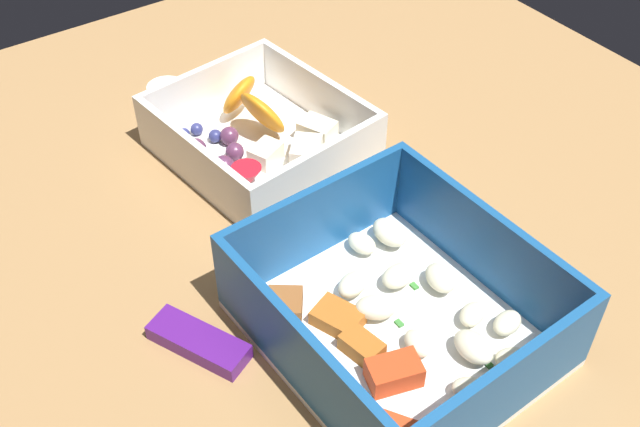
% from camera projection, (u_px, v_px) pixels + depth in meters
% --- Properties ---
extents(table_surface, '(0.80, 0.80, 0.02)m').
position_uv_depth(table_surface, '(311.00, 239.00, 0.59)').
color(table_surface, '#9E7547').
rests_on(table_surface, ground).
extents(pasta_container, '(0.19, 0.17, 0.07)m').
position_uv_depth(pasta_container, '(398.00, 314.00, 0.50)').
color(pasta_container, white).
rests_on(pasta_container, table_surface).
extents(fruit_bowl, '(0.17, 0.16, 0.06)m').
position_uv_depth(fruit_bowl, '(259.00, 136.00, 0.64)').
color(fruit_bowl, white).
rests_on(fruit_bowl, table_surface).
extents(candy_bar, '(0.07, 0.05, 0.01)m').
position_uv_depth(candy_bar, '(199.00, 342.00, 0.50)').
color(candy_bar, '#51197A').
rests_on(candy_bar, table_surface).
extents(paper_cup_liner, '(0.03, 0.03, 0.02)m').
position_uv_depth(paper_cup_liner, '(167.00, 93.00, 0.71)').
color(paper_cup_liner, white).
rests_on(paper_cup_liner, table_surface).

